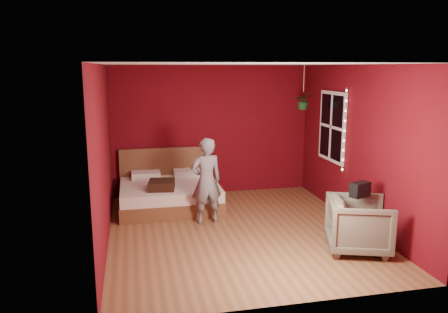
% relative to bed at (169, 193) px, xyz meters
% --- Properties ---
extents(floor, '(4.50, 4.50, 0.00)m').
position_rel_bed_xyz_m(floor, '(0.95, -1.52, -0.26)').
color(floor, brown).
rests_on(floor, ground).
extents(room_walls, '(4.04, 4.54, 2.62)m').
position_rel_bed_xyz_m(room_walls, '(0.95, -1.52, 1.42)').
color(room_walls, '#5C0914').
rests_on(room_walls, ground).
extents(window, '(0.05, 0.97, 1.27)m').
position_rel_bed_xyz_m(window, '(2.92, -0.62, 1.24)').
color(window, white).
rests_on(window, room_walls).
extents(fairy_lights, '(0.04, 0.04, 1.45)m').
position_rel_bed_xyz_m(fairy_lights, '(2.89, -1.14, 1.24)').
color(fairy_lights, silver).
rests_on(fairy_lights, room_walls).
extents(bed, '(1.81, 1.54, 0.99)m').
position_rel_bed_xyz_m(bed, '(0.00, 0.00, 0.00)').
color(bed, brown).
rests_on(bed, ground).
extents(person, '(0.57, 0.42, 1.44)m').
position_rel_bed_xyz_m(person, '(0.53, -1.02, 0.46)').
color(person, slate).
rests_on(person, ground).
extents(armchair, '(1.06, 1.04, 0.77)m').
position_rel_bed_xyz_m(armchair, '(2.43, -2.59, 0.12)').
color(armchair, '#6B6B55').
rests_on(armchair, ground).
extents(handbag, '(0.32, 0.24, 0.21)m').
position_rel_bed_xyz_m(handbag, '(2.47, -2.50, 0.61)').
color(handbag, black).
rests_on(handbag, armchair).
extents(throw_pillow, '(0.50, 0.50, 0.16)m').
position_rel_bed_xyz_m(throw_pillow, '(-0.16, -0.42, 0.27)').
color(throw_pillow, '#321A10').
rests_on(throw_pillow, bed).
extents(hanging_plant, '(0.38, 0.35, 0.84)m').
position_rel_bed_xyz_m(hanging_plant, '(2.59, -0.00, 1.67)').
color(hanging_plant, silver).
rests_on(hanging_plant, room_walls).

